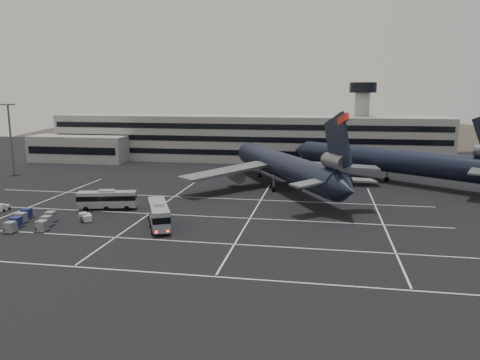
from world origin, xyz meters
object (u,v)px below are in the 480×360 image
tug_a (3,208)px  uld_cluster (31,221)px  trijet_main (285,166)px  bus_near (159,213)px  bus_far (107,199)px

tug_a → uld_cluster: (10.66, -7.63, 0.21)m
trijet_main → uld_cluster: 52.23m
trijet_main → bus_near: (-17.28, -32.66, -3.01)m
bus_far → uld_cluster: size_ratio=1.04×
uld_cluster → bus_near: bearing=8.3°
bus_near → bus_far: (-13.16, 9.00, -0.22)m
bus_near → uld_cluster: 20.90m
trijet_main → tug_a: 56.26m
bus_far → tug_a: size_ratio=4.89×
trijet_main → uld_cluster: size_ratio=5.16×
bus_near → tug_a: size_ratio=5.31×
tug_a → uld_cluster: 13.11m
bus_near → uld_cluster: size_ratio=1.13×
bus_near → bus_far: size_ratio=1.09×
trijet_main → tug_a: trijet_main is taller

